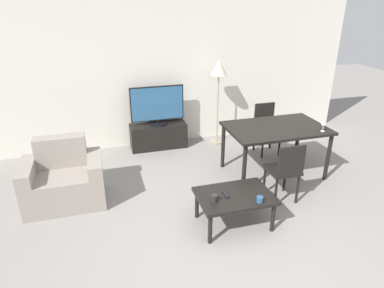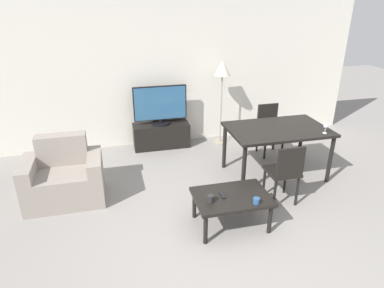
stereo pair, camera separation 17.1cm
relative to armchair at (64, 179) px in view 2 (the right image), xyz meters
name	(u,v)px [view 2 (the right image)]	position (x,y,z in m)	size (l,w,h in m)	color
ground_plane	(240,260)	(1.89, -1.70, -0.32)	(18.00, 18.00, 0.00)	gray
wall_back	(175,70)	(1.89, 1.70, 1.03)	(6.89, 0.06, 2.70)	silver
armchair	(64,179)	(0.00, 0.00, 0.00)	(1.02, 0.69, 0.88)	gray
tv_stand	(161,135)	(1.56, 1.44, -0.09)	(1.01, 0.37, 0.45)	black
tv	(160,105)	(1.56, 1.44, 0.48)	(0.95, 0.32, 0.70)	black
coffee_table	(232,199)	(2.00, -1.09, 0.05)	(0.90, 0.62, 0.42)	black
dining_table	(277,133)	(3.09, -0.04, 0.38)	(1.48, 0.94, 0.78)	black
dining_chair_near	(285,171)	(2.83, -0.81, 0.18)	(0.40, 0.40, 0.87)	black
dining_chair_far	(269,126)	(3.35, 0.74, 0.18)	(0.40, 0.40, 0.87)	black
floor_lamp	(222,74)	(2.67, 1.35, 1.00)	(0.29, 0.29, 1.56)	gray
remote_primary	(223,195)	(1.89, -1.07, 0.11)	(0.04, 0.15, 0.02)	black
cup_white_near	(256,201)	(2.21, -1.32, 0.14)	(0.08, 0.08, 0.07)	navy
cup_colored_far	(211,199)	(1.72, -1.16, 0.14)	(0.08, 0.08, 0.09)	black
wine_glass_left	(326,127)	(3.65, -0.39, 0.56)	(0.07, 0.07, 0.15)	silver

